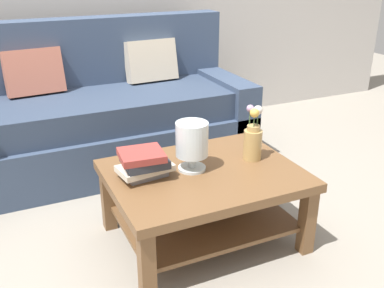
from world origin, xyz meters
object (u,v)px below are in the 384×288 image
at_px(couch, 107,116).
at_px(book_stack_main, 144,163).
at_px(glass_hurricane_vase, 192,141).
at_px(flower_pitcher, 253,139).
at_px(coffee_table, 204,190).

distance_m(couch, book_stack_main, 1.21).
height_order(book_stack_main, glass_hurricane_vase, glass_hurricane_vase).
height_order(couch, flower_pitcher, couch).
xyz_separation_m(couch, book_stack_main, (-0.11, -1.20, 0.14)).
height_order(glass_hurricane_vase, flower_pitcher, flower_pitcher).
xyz_separation_m(book_stack_main, flower_pitcher, (0.63, -0.04, 0.04)).
bearing_deg(couch, coffee_table, -81.15).
relative_size(coffee_table, flower_pitcher, 3.23).
bearing_deg(flower_pitcher, coffee_table, -175.09).
height_order(couch, glass_hurricane_vase, couch).
xyz_separation_m(couch, glass_hurricane_vase, (0.15, -1.22, 0.22)).
relative_size(glass_hurricane_vase, flower_pitcher, 0.85).
bearing_deg(glass_hurricane_vase, coffee_table, -42.44).
relative_size(book_stack_main, glass_hurricane_vase, 1.10).
bearing_deg(glass_hurricane_vase, flower_pitcher, -3.02).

